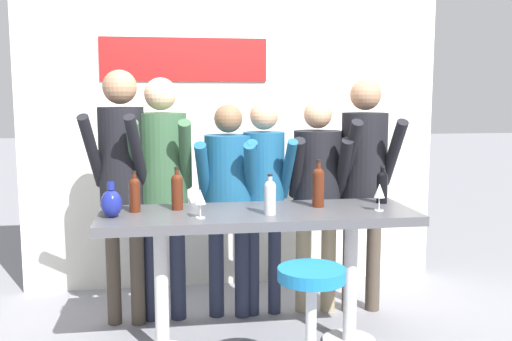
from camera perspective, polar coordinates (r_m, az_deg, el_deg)
The scene contains 17 objects.
back_wall at distance 5.00m, azimuth -2.31°, elevation 5.03°, with size 3.62×0.12×2.90m.
tasting_table at distance 3.71m, azimuth 0.23°, elevation -6.29°, with size 2.02×0.67×0.93m.
bar_stool at distance 3.21m, azimuth 5.53°, elevation -13.98°, with size 0.39×0.39×0.75m.
person_far_left at distance 4.15m, azimuth -13.28°, elevation 0.39°, with size 0.45×0.59×1.85m.
person_left at distance 4.19m, azimuth -9.37°, elevation -0.14°, with size 0.45×0.57×1.80m.
person_center_left at distance 4.22m, azimuth -2.75°, elevation -1.73°, with size 0.49×0.58×1.61m.
person_center at distance 4.26m, azimuth 0.82°, elevation -1.26°, with size 0.38×0.50×1.63m.
person_center_right at distance 4.34m, azimuth 6.12°, elevation -1.25°, with size 0.47×0.56×1.64m.
person_right at distance 4.39m, azimuth 10.77°, elevation 0.20°, with size 0.42×0.54×1.79m.
wine_bottle_0 at distance 3.81m, azimuth 6.25°, elevation -1.47°, with size 0.08×0.08×0.32m.
wine_bottle_1 at distance 3.73m, azimuth -7.89°, elevation -1.93°, with size 0.08×0.08×0.28m.
wine_bottle_2 at distance 3.54m, azimuth 1.41°, elevation -2.53°, with size 0.07×0.07×0.26m.
wine_bottle_3 at distance 4.02m, azimuth 12.50°, elevation -1.48°, with size 0.08×0.08×0.26m.
wine_bottle_4 at distance 3.70m, azimuth -12.05°, elevation -2.21°, with size 0.07×0.07×0.26m.
wine_glass_0 at distance 3.46m, azimuth -5.61°, elevation -2.73°, with size 0.07×0.07×0.18m.
wine_glass_1 at distance 3.74m, azimuth 12.24°, elevation -2.08°, with size 0.07×0.07×0.18m.
decorative_vase at distance 3.58m, azimuth -14.26°, elevation -3.17°, with size 0.13×0.13×0.22m.
Camera 1 is at (-0.56, -3.56, 1.67)m, focal length 40.00 mm.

